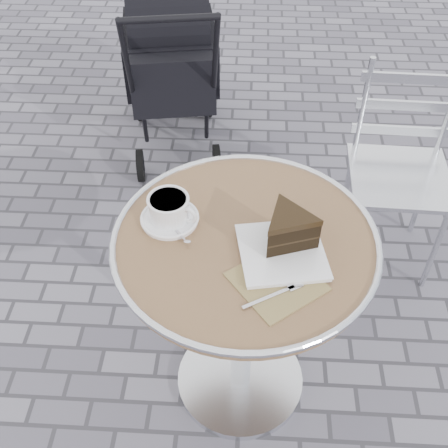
# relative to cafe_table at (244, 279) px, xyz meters

# --- Properties ---
(ground) EXTENTS (80.00, 80.00, 0.00)m
(ground) POSITION_rel_cafe_table_xyz_m (0.00, 0.00, -0.57)
(ground) COLOR slate
(ground) RESTS_ON ground
(cafe_table) EXTENTS (0.72, 0.72, 0.74)m
(cafe_table) POSITION_rel_cafe_table_xyz_m (0.00, 0.00, 0.00)
(cafe_table) COLOR silver
(cafe_table) RESTS_ON ground
(cappuccino_set) EXTENTS (0.16, 0.18, 0.08)m
(cappuccino_set) POSITION_rel_cafe_table_xyz_m (-0.21, 0.06, 0.20)
(cappuccino_set) COLOR white
(cappuccino_set) RESTS_ON cafe_table
(cake_plate_set) EXTENTS (0.27, 0.35, 0.11)m
(cake_plate_set) POSITION_rel_cafe_table_xyz_m (0.10, -0.03, 0.22)
(cake_plate_set) COLOR olive
(cake_plate_set) RESTS_ON cafe_table
(bistro_chair) EXTENTS (0.39, 0.39, 0.83)m
(bistro_chair) POSITION_rel_cafe_table_xyz_m (0.58, 0.73, -0.05)
(bistro_chair) COLOR silver
(bistro_chair) RESTS_ON ground
(baby_stroller) EXTENTS (0.54, 0.94, 0.92)m
(baby_stroller) POSITION_rel_cafe_table_xyz_m (-0.39, 1.44, -0.15)
(baby_stroller) COLOR black
(baby_stroller) RESTS_ON ground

